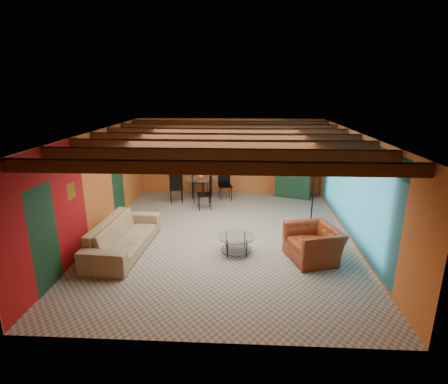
# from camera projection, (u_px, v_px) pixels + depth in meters

# --- Properties ---
(room) EXTENTS (6.52, 8.01, 2.71)m
(room) POSITION_uv_depth(u_px,v_px,m) (224.00, 146.00, 8.60)
(room) COLOR gray
(room) RESTS_ON ground
(sofa) EXTENTS (1.17, 2.66, 0.76)m
(sofa) POSITION_uv_depth(u_px,v_px,m) (124.00, 236.00, 8.25)
(sofa) COLOR #907C5D
(sofa) RESTS_ON ground
(armchair) EXTENTS (1.32, 1.42, 0.76)m
(armchair) POSITION_uv_depth(u_px,v_px,m) (313.00, 243.00, 7.85)
(armchair) COLOR maroon
(armchair) RESTS_ON ground
(coffee_table) EXTENTS (0.95, 0.95, 0.44)m
(coffee_table) POSITION_uv_depth(u_px,v_px,m) (236.00, 244.00, 8.17)
(coffee_table) COLOR white
(coffee_table) RESTS_ON ground
(dining_table) EXTENTS (2.62, 2.62, 1.12)m
(dining_table) POSITION_uv_depth(u_px,v_px,m) (201.00, 185.00, 11.87)
(dining_table) COLOR silver
(dining_table) RESTS_ON ground
(armoire) EXTENTS (1.30, 0.94, 2.07)m
(armoire) POSITION_uv_depth(u_px,v_px,m) (292.00, 168.00, 12.30)
(armoire) COLOR brown
(armoire) RESTS_ON ground
(floor_lamp) EXTENTS (0.38, 0.38, 1.78)m
(floor_lamp) POSITION_uv_depth(u_px,v_px,m) (313.00, 197.00, 9.47)
(floor_lamp) COLOR black
(floor_lamp) RESTS_ON ground
(ceiling_fan) EXTENTS (1.50, 1.50, 0.44)m
(ceiling_fan) POSITION_uv_depth(u_px,v_px,m) (224.00, 147.00, 8.49)
(ceiling_fan) COLOR #472614
(ceiling_fan) RESTS_ON ceiling
(painting) EXTENTS (1.05, 0.03, 0.65)m
(painting) POSITION_uv_depth(u_px,v_px,m) (205.00, 148.00, 12.53)
(painting) COLOR black
(painting) RESTS_ON wall_back
(potted_plant) EXTENTS (0.45, 0.40, 0.46)m
(potted_plant) POSITION_uv_depth(u_px,v_px,m) (294.00, 131.00, 11.94)
(potted_plant) COLOR #26661E
(potted_plant) RESTS_ON armoire
(vase) EXTENTS (0.23, 0.23, 0.19)m
(vase) POSITION_uv_depth(u_px,v_px,m) (201.00, 166.00, 11.68)
(vase) COLOR orange
(vase) RESTS_ON dining_table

